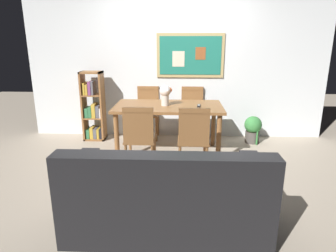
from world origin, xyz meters
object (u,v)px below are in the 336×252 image
object	(u,v)px
dining_chair_far_right	(192,109)
tv_remote	(199,106)
dining_table	(168,111)
leather_couch	(166,199)
dining_chair_near_right	(193,135)
bookshelf	(94,110)
dining_chair_near_left	(140,134)
dining_chair_far_left	(148,108)
potted_ivy	(253,129)
flower_vase	(165,93)

from	to	relation	value
dining_chair_far_right	tv_remote	xyz separation A→B (m)	(0.07, -0.80, 0.23)
dining_table	leather_couch	size ratio (longest dim) A/B	0.90
dining_chair_far_right	tv_remote	size ratio (longest dim) A/B	5.71
dining_chair_near_right	bookshelf	size ratio (longest dim) A/B	0.76
dining_chair_near_right	dining_chair_near_left	bearing A→B (deg)	178.14
dining_chair_far_left	potted_ivy	world-z (taller)	dining_chair_far_left
dining_chair_near_left	tv_remote	xyz separation A→B (m)	(0.79, 0.68, 0.23)
bookshelf	tv_remote	distance (m)	1.92
dining_chair_far_left	dining_chair_near_left	size ratio (longest dim) A/B	1.00
dining_chair_near_right	flower_vase	xyz separation A→B (m)	(-0.40, 0.75, 0.40)
bookshelf	potted_ivy	bearing A→B (deg)	-1.38
dining_table	flower_vase	world-z (taller)	flower_vase
dining_chair_near_right	dining_chair_near_left	world-z (taller)	same
potted_ivy	bookshelf	bearing A→B (deg)	178.62
dining_chair_far_left	tv_remote	size ratio (longest dim) A/B	5.71
dining_chair_far_right	flower_vase	distance (m)	0.96
bookshelf	flower_vase	xyz separation A→B (m)	(1.28, -0.62, 0.41)
dining_chair_near_right	dining_chair_far_left	world-z (taller)	same
leather_couch	flower_vase	bearing A→B (deg)	93.13
dining_chair_far_left	potted_ivy	xyz separation A→B (m)	(1.82, -0.23, -0.29)
dining_chair_near_left	flower_vase	distance (m)	0.88
dining_chair_near_right	dining_chair_far_right	size ratio (longest dim) A/B	1.00
dining_chair_far_left	potted_ivy	distance (m)	1.86
leather_couch	flower_vase	world-z (taller)	flower_vase
dining_table	dining_chair_far_right	size ratio (longest dim) A/B	1.77
dining_table	tv_remote	size ratio (longest dim) A/B	10.11
dining_chair_near_right	flower_vase	bearing A→B (deg)	117.94
leather_couch	flower_vase	xyz separation A→B (m)	(-0.11, 1.94, 0.63)
bookshelf	leather_couch	bearing A→B (deg)	-61.55
dining_table	dining_chair_far_left	bearing A→B (deg)	117.33
dining_chair_far_left	tv_remote	distance (m)	1.21
bookshelf	dining_chair_far_right	bearing A→B (deg)	4.49
leather_couch	potted_ivy	world-z (taller)	leather_couch
dining_chair_far_left	bookshelf	size ratio (longest dim) A/B	0.76
dining_chair_far_left	flower_vase	distance (m)	0.95
leather_couch	dining_chair_near_right	bearing A→B (deg)	76.26
dining_chair_far_left	leather_couch	xyz separation A→B (m)	(0.46, -2.73, -0.23)
dining_chair_far_right	dining_chair_near_left	size ratio (longest dim) A/B	1.00
tv_remote	dining_table	bearing A→B (deg)	172.68
bookshelf	dining_table	bearing A→B (deg)	-24.62
potted_ivy	dining_chair_far_left	bearing A→B (deg)	172.76
dining_table	dining_chair_far_right	bearing A→B (deg)	62.59
dining_chair_far_left	dining_chair_near_left	world-z (taller)	same
dining_table	dining_chair_near_left	distance (m)	0.82
dining_chair_near_right	tv_remote	xyz separation A→B (m)	(0.10, 0.70, 0.23)
dining_chair_near_right	flower_vase	distance (m)	0.94
dining_table	tv_remote	xyz separation A→B (m)	(0.45, -0.06, 0.11)
dining_table	leather_couch	bearing A→B (deg)	-88.26
potted_ivy	tv_remote	distance (m)	1.25
bookshelf	potted_ivy	world-z (taller)	bookshelf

